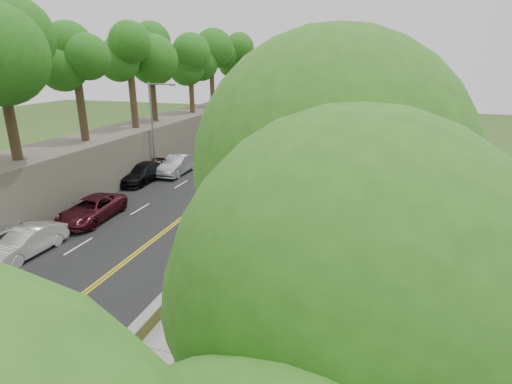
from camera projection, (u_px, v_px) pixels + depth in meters
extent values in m
plane|color=#33511E|center=(199.00, 266.00, 19.81)|extent=(140.00, 140.00, 0.00)
cube|color=black|center=(216.00, 177.00, 34.93)|extent=(11.20, 66.00, 0.04)
cube|color=gray|center=(305.00, 185.00, 32.68)|extent=(4.20, 66.00, 0.05)
cube|color=#C6D033|center=(278.00, 179.00, 33.24)|extent=(0.42, 66.00, 0.60)
cube|color=#595147|center=(133.00, 149.00, 36.59)|extent=(5.00, 66.00, 4.00)
cube|color=slate|center=(332.00, 175.00, 31.78)|extent=(0.04, 66.00, 2.00)
cylinder|color=gray|center=(153.00, 130.00, 34.27)|extent=(0.18, 0.18, 8.00)
cylinder|color=gray|center=(161.00, 84.00, 32.74)|extent=(2.30, 0.13, 0.13)
cube|color=gray|center=(172.00, 85.00, 32.45)|extent=(0.50, 0.22, 0.14)
cylinder|color=gray|center=(189.00, 269.00, 16.30)|extent=(0.09, 0.09, 3.10)
cube|color=white|center=(187.00, 248.00, 15.95)|extent=(0.62, 0.04, 0.62)
cube|color=white|center=(188.00, 263.00, 16.17)|extent=(0.56, 0.04, 0.50)
cylinder|color=#F72300|center=(338.00, 159.00, 39.03)|extent=(0.53, 0.53, 0.86)
cube|color=slate|center=(263.00, 262.00, 19.21)|extent=(1.37, 1.07, 0.87)
imported|color=white|center=(27.00, 242.00, 20.70)|extent=(1.60, 4.36, 1.42)
imported|color=#521720|center=(91.00, 209.00, 25.24)|extent=(2.73, 5.33, 1.44)
imported|color=black|center=(142.00, 173.00, 33.18)|extent=(2.21, 5.30, 1.53)
imported|color=tan|center=(158.00, 166.00, 35.48)|extent=(2.10, 4.34, 1.43)
imported|color=#ACAEB5|center=(177.00, 165.00, 35.49)|extent=(1.92, 5.14, 1.68)
imported|color=black|center=(222.00, 138.00, 48.07)|extent=(3.01, 5.87, 1.59)
imported|color=maroon|center=(225.00, 142.00, 46.01)|extent=(1.97, 4.85, 1.41)
imported|color=white|center=(249.00, 125.00, 58.04)|extent=(1.81, 4.32, 1.46)
imported|color=gold|center=(249.00, 210.00, 24.45)|extent=(0.78, 1.04, 1.91)
imported|color=silver|center=(226.00, 245.00, 20.14)|extent=(0.59, 0.70, 1.64)
imported|color=black|center=(267.00, 205.00, 25.78)|extent=(0.61, 0.78, 1.60)
imported|color=brown|center=(220.00, 244.00, 20.24)|extent=(0.67, 1.09, 1.63)
imported|color=black|center=(326.00, 150.00, 41.35)|extent=(1.08, 0.68, 1.71)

